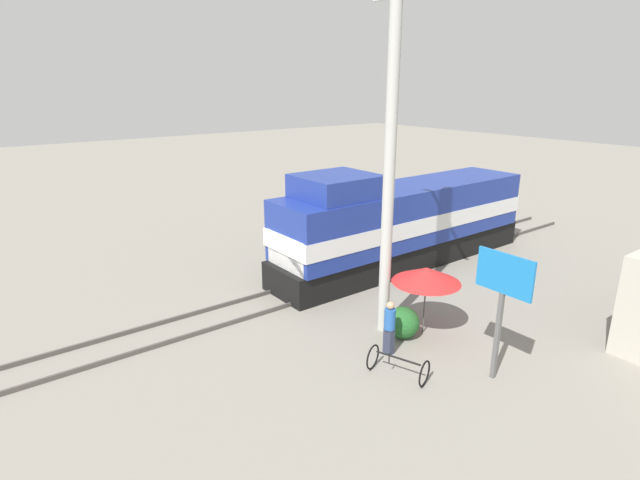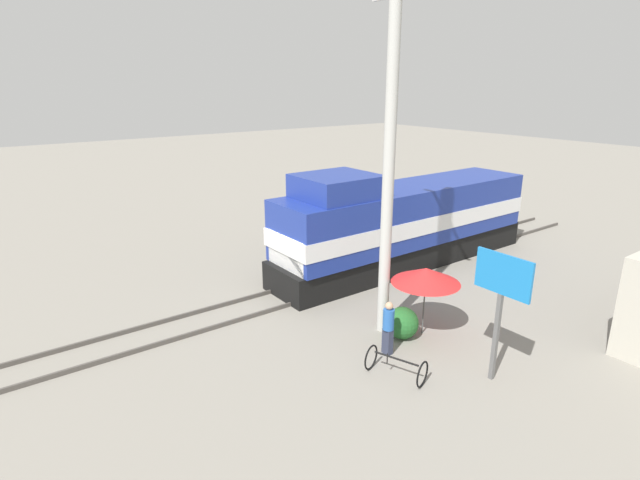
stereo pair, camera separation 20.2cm
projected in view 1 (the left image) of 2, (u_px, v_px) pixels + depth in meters
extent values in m
plane|color=gray|center=(312.00, 290.00, 19.80)|extent=(120.00, 120.00, 0.00)
cube|color=#4C4742|center=(301.00, 283.00, 20.32)|extent=(0.08, 33.77, 0.15)
cube|color=#4C4742|center=(323.00, 294.00, 19.23)|extent=(0.08, 33.77, 0.15)
cube|color=black|center=(404.00, 251.00, 22.60)|extent=(2.60, 13.37, 1.16)
cube|color=navy|center=(406.00, 213.00, 22.05)|extent=(2.83, 12.84, 2.43)
cube|color=white|center=(406.00, 218.00, 22.13)|extent=(2.87, 12.97, 0.70)
cube|color=white|center=(305.00, 248.00, 19.07)|extent=(2.41, 1.87, 1.34)
cube|color=navy|center=(336.00, 186.00, 19.25)|extent=(2.66, 2.94, 0.91)
cylinder|color=#B2B2AD|center=(390.00, 156.00, 14.96)|extent=(0.36, 0.36, 11.55)
cylinder|color=#4C4C4C|center=(425.00, 302.00, 16.16)|extent=(0.05, 0.05, 2.16)
cone|color=red|center=(427.00, 275.00, 15.87)|extent=(2.21, 2.21, 0.50)
cube|color=#595959|center=(497.00, 336.00, 13.60)|extent=(0.12, 0.12, 2.56)
cube|color=#1972BF|center=(505.00, 274.00, 13.04)|extent=(1.65, 0.08, 1.10)
sphere|color=#236028|center=(403.00, 322.00, 16.03)|extent=(1.04, 1.04, 1.04)
cube|color=#2D3347|center=(389.00, 341.00, 15.11)|extent=(0.30, 0.20, 0.82)
cylinder|color=#2659A5|center=(390.00, 319.00, 14.89)|extent=(0.34, 0.34, 0.65)
sphere|color=tan|center=(390.00, 305.00, 14.76)|extent=(0.24, 0.24, 0.24)
torus|color=black|center=(373.00, 357.00, 14.30)|extent=(0.30, 0.72, 0.74)
torus|color=black|center=(424.00, 374.00, 13.48)|extent=(0.30, 0.72, 0.74)
cube|color=black|center=(398.00, 358.00, 13.82)|extent=(1.27, 0.49, 0.04)
cylinder|color=black|center=(389.00, 358.00, 13.99)|extent=(0.04, 0.04, 0.31)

